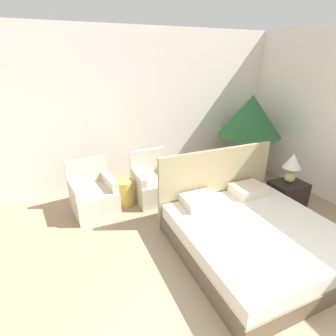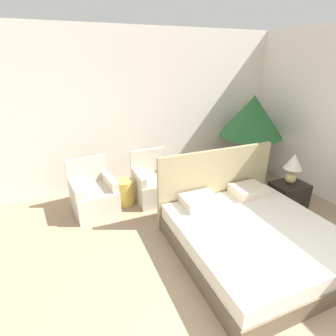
# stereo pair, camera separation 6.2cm
# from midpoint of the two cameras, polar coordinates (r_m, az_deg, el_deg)

# --- Properties ---
(wall_back) EXTENTS (10.00, 0.06, 2.90)m
(wall_back) POSITION_cam_midpoint_polar(r_m,az_deg,el_deg) (5.11, -7.43, 12.22)
(wall_back) COLOR silver
(wall_back) RESTS_ON ground_plane
(bed) EXTENTS (1.92, 1.98, 1.14)m
(bed) POSITION_cam_midpoint_polar(r_m,az_deg,el_deg) (3.70, 17.27, -13.39)
(bed) COLOR brown
(bed) RESTS_ON ground_plane
(armchair_near_window_left) EXTENTS (0.75, 0.78, 0.85)m
(armchair_near_window_left) POSITION_cam_midpoint_polar(r_m,az_deg,el_deg) (4.52, -16.28, -6.07)
(armchair_near_window_left) COLOR beige
(armchair_near_window_left) RESTS_ON ground_plane
(armchair_near_window_right) EXTENTS (0.67, 0.70, 0.85)m
(armchair_near_window_right) POSITION_cam_midpoint_polar(r_m,az_deg,el_deg) (4.72, -3.54, -3.83)
(armchair_near_window_right) COLOR beige
(armchair_near_window_right) RESTS_ON ground_plane
(potted_palm) EXTENTS (1.24, 1.24, 1.72)m
(potted_palm) POSITION_cam_midpoint_polar(r_m,az_deg,el_deg) (5.53, 17.19, 10.02)
(potted_palm) COLOR #4C4C4C
(potted_palm) RESTS_ON ground_plane
(nightstand) EXTENTS (0.56, 0.43, 0.46)m
(nightstand) POSITION_cam_midpoint_polar(r_m,az_deg,el_deg) (4.90, 24.14, -5.35)
(nightstand) COLOR black
(nightstand) RESTS_ON ground_plane
(table_lamp) EXTENTS (0.29, 0.29, 0.51)m
(table_lamp) POSITION_cam_midpoint_polar(r_m,az_deg,el_deg) (4.71, 25.07, 0.75)
(table_lamp) COLOR tan
(table_lamp) RESTS_ON nightstand
(side_table) EXTENTS (0.30, 0.30, 0.45)m
(side_table) POSITION_cam_midpoint_polar(r_m,az_deg,el_deg) (4.62, -9.75, -5.31)
(side_table) COLOR gold
(side_table) RESTS_ON ground_plane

